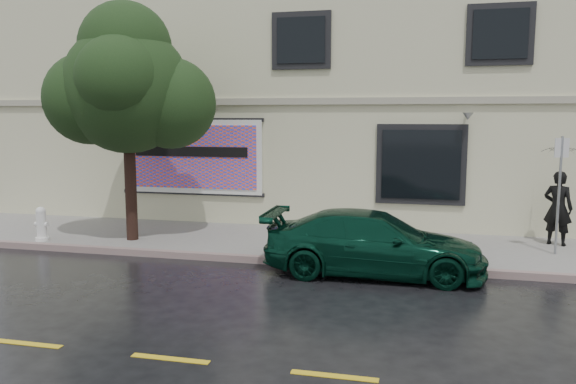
% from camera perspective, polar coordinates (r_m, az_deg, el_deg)
% --- Properties ---
extents(ground, '(90.00, 90.00, 0.00)m').
position_cam_1_polar(ground, '(11.01, -4.07, -9.23)').
color(ground, black).
rests_on(ground, ground).
extents(sidewalk, '(20.00, 3.50, 0.15)m').
position_cam_1_polar(sidewalk, '(14.02, -0.14, -5.18)').
color(sidewalk, gray).
rests_on(sidewalk, ground).
extents(curb, '(20.00, 0.18, 0.16)m').
position_cam_1_polar(curb, '(12.37, -2.01, -6.94)').
color(curb, gray).
rests_on(curb, ground).
extents(road_marking, '(19.00, 0.12, 0.01)m').
position_cam_1_polar(road_marking, '(7.94, -11.87, -16.24)').
color(road_marking, gold).
rests_on(road_marking, ground).
extents(building, '(20.00, 8.12, 7.00)m').
position_cam_1_polar(building, '(19.30, 3.83, 8.59)').
color(building, beige).
rests_on(building, ground).
extents(billboard, '(4.30, 0.16, 2.20)m').
position_cam_1_polar(billboard, '(16.30, -9.81, 3.56)').
color(billboard, white).
rests_on(billboard, ground).
extents(car, '(4.44, 1.98, 1.29)m').
position_cam_1_polar(car, '(11.57, 8.70, -5.16)').
color(car, '#083122').
rests_on(car, ground).
extents(pedestrian, '(0.77, 0.66, 1.78)m').
position_cam_1_polar(pedestrian, '(14.77, 25.73, -1.48)').
color(pedestrian, black).
rests_on(pedestrian, sidewalk).
extents(umbrella, '(1.09, 1.09, 0.70)m').
position_cam_1_polar(umbrella, '(14.64, 26.02, 3.32)').
color(umbrella, black).
rests_on(umbrella, pedestrian).
extents(street_tree, '(3.07, 3.07, 5.22)m').
position_cam_1_polar(street_tree, '(14.27, -16.04, 9.90)').
color(street_tree, '#321D16').
rests_on(street_tree, sidewalk).
extents(fire_hydrant, '(0.35, 0.33, 0.85)m').
position_cam_1_polar(fire_hydrant, '(15.12, -23.76, -3.01)').
color(fire_hydrant, white).
rests_on(fire_hydrant, sidewalk).
extents(sign_pole, '(0.32, 0.11, 2.62)m').
position_cam_1_polar(sign_pole, '(13.67, 25.86, 0.72)').
color(sign_pole, gray).
rests_on(sign_pole, sidewalk).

